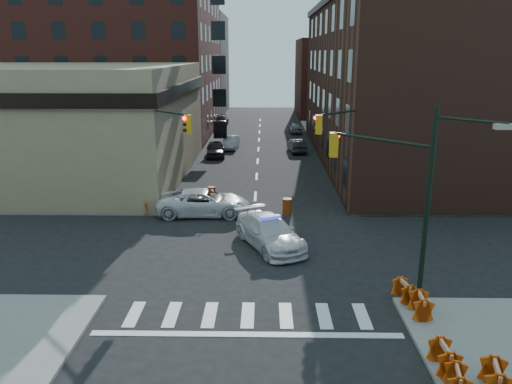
{
  "coord_description": "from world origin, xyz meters",
  "views": [
    {
      "loc": [
        0.61,
        -24.39,
        10.0
      ],
      "look_at": [
        0.16,
        3.35,
        2.2
      ],
      "focal_mm": 35.0,
      "sensor_mm": 36.0,
      "label": 1
    }
  ],
  "objects_px": {
    "parked_car_enear": "(297,146)",
    "barricade_se_a": "(404,291)",
    "parked_car_wnear": "(215,149)",
    "barrel_road": "(287,206)",
    "parked_car_wfar": "(231,142)",
    "barricade_nw_a": "(152,206)",
    "pedestrian_b": "(93,195)",
    "pedestrian_a": "(137,199)",
    "pickup": "(204,202)",
    "police_car": "(270,232)",
    "barrel_bank": "(212,194)"
  },
  "relations": [
    {
      "from": "parked_car_enear",
      "to": "barricade_se_a",
      "type": "height_order",
      "value": "parked_car_enear"
    },
    {
      "from": "barrel_bank",
      "to": "barricade_se_a",
      "type": "relative_size",
      "value": 0.92
    },
    {
      "from": "pedestrian_b",
      "to": "barricade_nw_a",
      "type": "relative_size",
      "value": 1.54
    },
    {
      "from": "pickup",
      "to": "barricade_se_a",
      "type": "relative_size",
      "value": 5.43
    },
    {
      "from": "pedestrian_a",
      "to": "barricade_se_a",
      "type": "xyz_separation_m",
      "value": [
        13.88,
        -11.7,
        -0.4
      ]
    },
    {
      "from": "parked_car_wnear",
      "to": "barrel_bank",
      "type": "bearing_deg",
      "value": -91.15
    },
    {
      "from": "pedestrian_b",
      "to": "barrel_road",
      "type": "xyz_separation_m",
      "value": [
        12.62,
        -0.7,
        -0.47
      ]
    },
    {
      "from": "barrel_road",
      "to": "pedestrian_a",
      "type": "bearing_deg",
      "value": 179.71
    },
    {
      "from": "parked_car_enear",
      "to": "barricade_se_a",
      "type": "relative_size",
      "value": 3.84
    },
    {
      "from": "pedestrian_b",
      "to": "barricade_nw_a",
      "type": "xyz_separation_m",
      "value": [
        4.02,
        -0.95,
        -0.43
      ]
    },
    {
      "from": "pedestrian_a",
      "to": "barrel_bank",
      "type": "relative_size",
      "value": 1.62
    },
    {
      "from": "barrel_road",
      "to": "barricade_se_a",
      "type": "bearing_deg",
      "value": -69.74
    },
    {
      "from": "parked_car_wnear",
      "to": "pedestrian_a",
      "type": "relative_size",
      "value": 2.71
    },
    {
      "from": "pedestrian_b",
      "to": "barricade_se_a",
      "type": "relative_size",
      "value": 1.56
    },
    {
      "from": "pickup",
      "to": "parked_car_enear",
      "type": "bearing_deg",
      "value": -21.24
    },
    {
      "from": "pickup",
      "to": "parked_car_wnear",
      "type": "distance_m",
      "value": 18.43
    },
    {
      "from": "barrel_road",
      "to": "barrel_bank",
      "type": "xyz_separation_m",
      "value": [
        -5.13,
        2.97,
        -0.02
      ]
    },
    {
      "from": "parked_car_wnear",
      "to": "barricade_se_a",
      "type": "relative_size",
      "value": 4.03
    },
    {
      "from": "barrel_road",
      "to": "barrel_bank",
      "type": "bearing_deg",
      "value": 149.96
    },
    {
      "from": "police_car",
      "to": "pickup",
      "type": "bearing_deg",
      "value": 102.52
    },
    {
      "from": "pickup",
      "to": "pedestrian_b",
      "type": "bearing_deg",
      "value": 81.21
    },
    {
      "from": "police_car",
      "to": "pedestrian_a",
      "type": "relative_size",
      "value": 3.41
    },
    {
      "from": "police_car",
      "to": "parked_car_wfar",
      "type": "bearing_deg",
      "value": 72.82
    },
    {
      "from": "pedestrian_a",
      "to": "barrel_bank",
      "type": "height_order",
      "value": "pedestrian_a"
    },
    {
      "from": "parked_car_wnear",
      "to": "barrel_road",
      "type": "distance_m",
      "value": 19.31
    },
    {
      "from": "barricade_se_a",
      "to": "barricade_nw_a",
      "type": "relative_size",
      "value": 0.99
    },
    {
      "from": "parked_car_wnear",
      "to": "parked_car_enear",
      "type": "xyz_separation_m",
      "value": [
        8.2,
        2.35,
        -0.06
      ]
    },
    {
      "from": "pedestrian_b",
      "to": "barrel_road",
      "type": "relative_size",
      "value": 1.62
    },
    {
      "from": "pedestrian_a",
      "to": "barrel_bank",
      "type": "distance_m",
      "value": 5.34
    },
    {
      "from": "pedestrian_b",
      "to": "barricade_se_a",
      "type": "xyz_separation_m",
      "value": [
        16.92,
        -12.35,
        -0.44
      ]
    },
    {
      "from": "parked_car_enear",
      "to": "barrel_road",
      "type": "height_order",
      "value": "parked_car_enear"
    },
    {
      "from": "parked_car_enear",
      "to": "barrel_road",
      "type": "xyz_separation_m",
      "value": [
        -1.89,
        -20.6,
        -0.16
      ]
    },
    {
      "from": "parked_car_enear",
      "to": "barrel_bank",
      "type": "xyz_separation_m",
      "value": [
        -7.02,
        -17.63,
        -0.19
      ]
    },
    {
      "from": "pickup",
      "to": "pedestrian_b",
      "type": "relative_size",
      "value": 3.49
    },
    {
      "from": "pedestrian_a",
      "to": "barrel_road",
      "type": "relative_size",
      "value": 1.54
    },
    {
      "from": "pickup",
      "to": "barricade_se_a",
      "type": "distance_m",
      "value": 14.97
    },
    {
      "from": "parked_car_wfar",
      "to": "police_car",
      "type": "bearing_deg",
      "value": -78.17
    },
    {
      "from": "barrel_road",
      "to": "police_car",
      "type": "bearing_deg",
      "value": -101.98
    },
    {
      "from": "parked_car_wnear",
      "to": "barrel_road",
      "type": "xyz_separation_m",
      "value": [
        6.31,
        -18.25,
        -0.22
      ]
    },
    {
      "from": "pedestrian_a",
      "to": "pedestrian_b",
      "type": "xyz_separation_m",
      "value": [
        -3.04,
        0.65,
        0.04
      ]
    },
    {
      "from": "parked_car_enear",
      "to": "pedestrian_a",
      "type": "height_order",
      "value": "pedestrian_a"
    },
    {
      "from": "pedestrian_b",
      "to": "parked_car_wnear",
      "type": "bearing_deg",
      "value": 80.56
    },
    {
      "from": "police_car",
      "to": "parked_car_enear",
      "type": "height_order",
      "value": "police_car"
    },
    {
      "from": "parked_car_wnear",
      "to": "pedestrian_b",
      "type": "height_order",
      "value": "pedestrian_b"
    },
    {
      "from": "barrel_road",
      "to": "barricade_se_a",
      "type": "xyz_separation_m",
      "value": [
        4.3,
        -11.65,
        0.04
      ]
    },
    {
      "from": "pedestrian_b",
      "to": "barrel_road",
      "type": "height_order",
      "value": "pedestrian_b"
    },
    {
      "from": "pedestrian_a",
      "to": "parked_car_wfar",
      "type": "bearing_deg",
      "value": 107.94
    },
    {
      "from": "parked_car_wfar",
      "to": "barricade_nw_a",
      "type": "relative_size",
      "value": 3.81
    },
    {
      "from": "barricade_se_a",
      "to": "police_car",
      "type": "bearing_deg",
      "value": 29.32
    },
    {
      "from": "parked_car_enear",
      "to": "pedestrian_b",
      "type": "distance_m",
      "value": 24.63
    }
  ]
}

